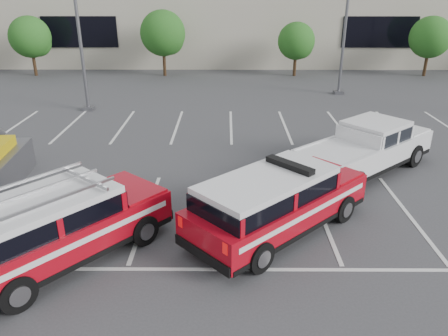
% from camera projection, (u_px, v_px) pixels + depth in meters
% --- Properties ---
extents(ground, '(120.00, 120.00, 0.00)m').
position_uv_depth(ground, '(234.00, 214.00, 13.50)').
color(ground, '#3A3A3D').
rests_on(ground, ground).
extents(stall_markings, '(23.00, 15.00, 0.01)m').
position_uv_depth(stall_markings, '(232.00, 160.00, 17.64)').
color(stall_markings, silver).
rests_on(stall_markings, ground).
extents(convention_building, '(60.00, 16.99, 13.20)m').
position_uv_depth(convention_building, '(231.00, 5.00, 40.99)').
color(convention_building, '#BFB7A1').
rests_on(convention_building, ground).
extents(tree_left, '(3.07, 3.07, 4.42)m').
position_uv_depth(tree_left, '(32.00, 38.00, 32.80)').
color(tree_left, '#3F2B19').
rests_on(tree_left, ground).
extents(tree_mid_left, '(3.37, 3.37, 4.85)m').
position_uv_depth(tree_mid_left, '(164.00, 35.00, 32.64)').
color(tree_mid_left, '#3F2B19').
rests_on(tree_mid_left, ground).
extents(tree_mid_right, '(2.77, 2.77, 3.99)m').
position_uv_depth(tree_mid_right, '(297.00, 42.00, 32.79)').
color(tree_mid_right, '#3F2B19').
rests_on(tree_mid_right, ground).
extents(tree_right, '(3.07, 3.07, 4.42)m').
position_uv_depth(tree_right, '(431.00, 39.00, 32.63)').
color(tree_right, '#3F2B19').
rests_on(tree_right, ground).
extents(light_pole_left, '(0.90, 0.60, 10.24)m').
position_uv_depth(light_pole_left, '(77.00, 13.00, 22.57)').
color(light_pole_left, '#59595E').
rests_on(light_pole_left, ground).
extents(light_pole_mid, '(0.90, 0.60, 10.24)m').
position_uv_depth(light_pole_mid, '(347.00, 9.00, 26.17)').
color(light_pole_mid, '#59595E').
rests_on(light_pole_mid, ground).
extents(fire_chief_suv, '(5.58, 5.42, 2.01)m').
position_uv_depth(fire_chief_suv, '(276.00, 206.00, 12.24)').
color(fire_chief_suv, '#9E0714').
rests_on(fire_chief_suv, ground).
extents(white_pickup, '(6.00, 5.55, 1.87)m').
position_uv_depth(white_pickup, '(365.00, 153.00, 16.32)').
color(white_pickup, silver).
rests_on(white_pickup, ground).
extents(ladder_suv, '(5.16, 5.51, 2.14)m').
position_uv_depth(ladder_suv, '(59.00, 231.00, 10.95)').
color(ladder_suv, '#9E0714').
rests_on(ladder_suv, ground).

